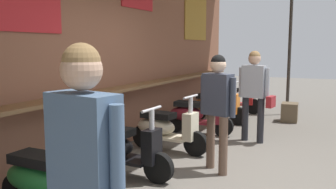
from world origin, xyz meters
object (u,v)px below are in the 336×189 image
Objects in this scene: scooter_orange at (214,106)px; scooter_green at (47,181)px; scooter_black at (121,148)px; scooter_red at (232,98)px; shopper_passing at (218,101)px; merchandise_crate at (289,112)px; scooter_cream at (164,128)px; shopper_with_handbag at (86,162)px; shopper_browsing at (255,87)px; scooter_maroon at (194,115)px.

scooter_green is at bearing -88.60° from scooter_orange.
scooter_red is (5.28, -0.00, 0.00)m from scooter_black.
shopper_passing is 3.63× the size of merchandise_crate.
scooter_cream is 1.00× the size of scooter_red.
shopper_with_handbag is (-7.67, -1.36, 0.69)m from scooter_red.
scooter_black is 1.00× the size of scooter_orange.
shopper_with_handbag is (-1.05, -1.36, 0.69)m from scooter_green.
scooter_green is at bearing 167.64° from shopper_passing.
shopper_browsing reaches higher than scooter_black.
scooter_red is 1.64m from merchandise_crate.
scooter_black reaches higher than merchandise_crate.
shopper_passing is (2.09, -1.10, 0.61)m from scooter_green.
scooter_maroon is at bearing 94.29° from scooter_cream.
scooter_orange is at bearing -93.79° from scooter_red.
scooter_cream is 1.00× the size of scooter_orange.
merchandise_crate is at bearing 76.55° from scooter_green.
scooter_black is 2.83m from shopper_with_handbag.
scooter_orange is (3.86, 0.00, 0.00)m from scooter_black.
scooter_green is 3.13× the size of merchandise_crate.
shopper_with_handbag is (-6.25, -1.36, 0.69)m from scooter_orange.
shopper_with_handbag is at bearing -65.62° from scooter_cream.
scooter_maroon is 0.85× the size of shopper_browsing.
shopper_with_handbag reaches higher than scooter_maroon.
shopper_browsing is (4.96, 0.16, -0.07)m from shopper_with_handbag.
scooter_red is 0.86× the size of shopper_passing.
scooter_orange is 0.80× the size of shopper_with_handbag.
scooter_black is 1.32m from scooter_cream.
scooter_orange is at bearing 94.29° from scooter_cream.
scooter_orange is at bearing 120.02° from merchandise_crate.
scooter_red is at bearing 94.29° from scooter_cream.
scooter_green is 1.00× the size of scooter_cream.
scooter_black and scooter_maroon have the same top height.
scooter_orange is at bearing 34.79° from shopper_passing.
merchandise_crate is (-0.53, -1.54, -0.17)m from scooter_red.
merchandise_crate is at bearing 7.78° from shopper_with_handbag.
scooter_maroon and scooter_orange have the same top height.
scooter_green is 1.34m from scooter_black.
shopper_browsing is 1.02× the size of shopper_passing.
shopper_passing is (0.74, -1.10, 0.61)m from scooter_black.
scooter_black is 1.00× the size of scooter_cream.
scooter_black is 0.86× the size of shopper_passing.
scooter_maroon is 5.27m from shopper_with_handbag.
merchandise_crate is (2.10, -1.54, -0.17)m from scooter_maroon.
shopper_with_handbag reaches higher than scooter_cream.
merchandise_crate is (4.75, -1.54, -0.17)m from scooter_black.
scooter_cream and scooter_orange have the same top height.
scooter_maroon is 0.86× the size of shopper_passing.
scooter_cream is at bearing -88.59° from scooter_orange.
scooter_cream is 4.01m from shopper_with_handbag.
scooter_black is 2.90m from shopper_browsing.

